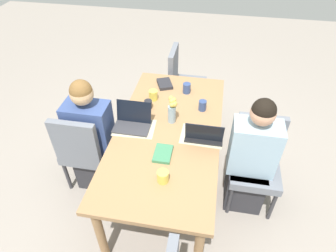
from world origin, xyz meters
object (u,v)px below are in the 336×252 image
laptop_far_left_mid (204,134)px  coffee_mug_near_left (163,177)px  coffee_mug_centre_right (148,104)px  person_near_left_near (93,141)px  coffee_mug_far_left (187,88)px  dining_table (168,137)px  flower_vase (172,109)px  coffee_mug_near_right (153,95)px  book_blue_cover (163,154)px  coffee_mug_centre_left (202,105)px  person_far_left_mid (250,162)px  laptop_near_left_near (133,122)px  chair_head_left_right_near (182,80)px  chair_far_left_mid (256,158)px  chair_near_left_near (84,148)px  book_red_cover (165,84)px

laptop_far_left_mid → coffee_mug_near_left: size_ratio=3.41×
laptop_far_left_mid → coffee_mug_centre_right: (-0.34, -0.57, -0.00)m
person_near_left_near → laptop_far_left_mid: person_near_left_near is taller
coffee_mug_near_left → coffee_mug_far_left: coffee_mug_far_left is taller
dining_table → flower_vase: bearing=173.7°
person_near_left_near → coffee_mug_centre_right: (-0.34, 0.48, 0.25)m
flower_vase → coffee_mug_near_left: 0.70m
person_near_left_near → laptop_far_left_mid: (0.00, 1.04, 0.25)m
coffee_mug_near_right → coffee_mug_centre_right: bearing=-6.9°
coffee_mug_far_left → book_blue_cover: size_ratio=0.53×
person_near_left_near → coffee_mug_centre_left: person_near_left_near is taller
person_near_left_near → person_far_left_mid: 1.47m
dining_table → flower_vase: (-0.13, 0.01, 0.22)m
laptop_near_left_near → coffee_mug_centre_left: 0.68m
coffee_mug_far_left → chair_head_left_right_near: bearing=-168.6°
person_near_left_near → person_far_left_mid: size_ratio=1.00×
chair_far_left_mid → coffee_mug_near_left: chair_far_left_mid is taller
chair_near_left_near → coffee_mug_near_right: (-0.56, 0.55, 0.29)m
flower_vase → person_far_left_mid: bearing=76.3°
coffee_mug_centre_right → coffee_mug_far_left: (-0.32, 0.33, 0.01)m
laptop_near_left_near → coffee_mug_far_left: 0.73m
coffee_mug_far_left → book_blue_cover: (0.92, -0.07, -0.04)m
chair_near_left_near → coffee_mug_far_left: bearing=130.4°
chair_head_left_right_near → coffee_mug_centre_right: (0.94, -0.21, 0.28)m
chair_head_left_right_near → coffee_mug_centre_left: (0.88, 0.31, 0.29)m
person_far_left_mid → book_red_cover: bearing=-129.8°
coffee_mug_near_left → coffee_mug_centre_left: (-0.91, 0.21, 0.00)m
chair_near_left_near → coffee_mug_near_left: chair_near_left_near is taller
chair_far_left_mid → laptop_far_left_mid: bearing=-81.5°
chair_near_left_near → flower_vase: 0.92m
chair_far_left_mid → coffee_mug_centre_left: chair_far_left_mid is taller
laptop_far_left_mid → coffee_mug_centre_right: size_ratio=3.88×
dining_table → book_blue_cover: (0.30, 0.01, 0.09)m
coffee_mug_near_left → person_near_left_near: bearing=-123.1°
book_red_cover → person_near_left_near: bearing=-58.9°
dining_table → chair_head_left_right_near: 1.24m
chair_near_left_near → chair_head_left_right_near: (-1.35, 0.74, 0.00)m
chair_head_left_right_near → coffee_mug_far_left: bearing=11.4°
chair_near_left_near → coffee_mug_centre_right: chair_near_left_near is taller
laptop_far_left_mid → coffee_mug_near_right: (-0.49, -0.55, 0.01)m
person_near_left_near → coffee_mug_near_left: 0.97m
laptop_far_left_mid → coffee_mug_far_left: laptop_far_left_mid is taller
chair_near_left_near → book_blue_cover: size_ratio=4.50×
laptop_near_left_near → laptop_far_left_mid: bearing=85.2°
coffee_mug_near_left → coffee_mug_far_left: 1.18m
chair_near_left_near → laptop_near_left_near: bearing=105.5°
coffee_mug_far_left → book_blue_cover: 0.92m
coffee_mug_near_left → chair_head_left_right_near: bearing=-176.7°
chair_near_left_near → coffee_mug_near_left: (0.44, 0.85, 0.28)m
chair_near_left_near → coffee_mug_near_left: 0.99m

